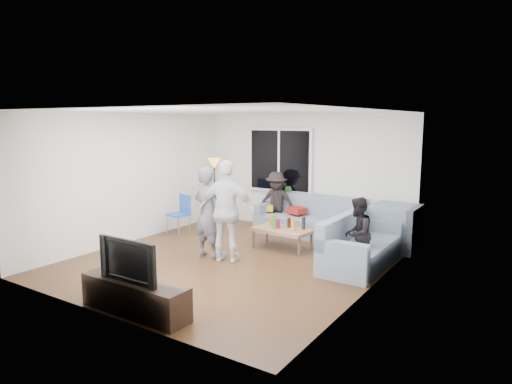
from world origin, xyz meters
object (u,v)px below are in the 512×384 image
Objects in this scene: player_right at (227,211)px; sofa_right_section at (362,241)px; floor_lamp at (215,191)px; spectator_right at (357,234)px; coffee_table at (282,239)px; side_chair at (178,215)px; tv_console at (135,297)px; player_left at (208,212)px; television at (133,259)px; sofa_back_section at (309,216)px; spectator_back at (276,201)px.

sofa_right_section is at bearing -168.98° from player_right.
floor_lamp reaches higher than spectator_right.
coffee_table is 1.28× the size of side_chair.
spectator_right is 3.67m from tv_console.
player_left is (1.57, -0.93, 0.40)m from side_chair.
television is at bearing -39.85° from side_chair.
sofa_right_section is 1.21× the size of player_left.
sofa_right_section is at bearing -38.34° from sofa_back_section.
sofa_back_section is at bearing 88.90° from tv_console.
spectator_back is (-0.85, 1.21, 0.46)m from coffee_table.
side_chair is at bearing 124.82° from television.
sofa_back_section is at bearing 46.26° from side_chair.
sofa_right_section is 2.74m from player_left.
sofa_back_section is 4.78m from television.
floor_lamp is 2.98m from player_right.
spectator_right is 1.26× the size of television.
floor_lamp reaches higher than sofa_right_section.
coffee_table is 1.73m from spectator_right.
tv_console is at bearing -91.10° from sofa_back_section.
sofa_right_section is at bearing -154.16° from player_left.
player_left reaches higher than tv_console.
player_right reaches higher than player_left.
player_right is at bearing -47.65° from floor_lamp.
spectator_back is 4.86m from television.
sofa_back_section and sofa_right_section have the same top height.
floor_lamp is 1.18× the size of spectator_back.
player_right reaches higher than television.
spectator_right is at bearing 13.58° from side_chair.
television is (0.31, -2.41, -0.17)m from player_right.
side_chair is at bearing -173.91° from coffee_table.
side_chair is at bearing -27.52° from player_left.
sofa_back_section is at bearing 3.91° from floor_lamp.
spectator_back is at bearing 98.64° from tv_console.
tv_console is at bearing 180.00° from television.
sofa_back_section is 2.81m from side_chair.
player_right is (-2.07, -1.05, 0.46)m from sofa_right_section.
spectator_right is at bearing -13.19° from coffee_table.
player_right is at bearing -98.73° from spectator_back.
player_right is 2.23m from spectator_right.
side_chair reaches higher than sofa_right_section.
tv_console is at bearing -39.85° from side_chair.
floor_lamp is at bearing 105.33° from side_chair.
player_right is (0.43, 0.00, 0.06)m from player_left.
tv_console is at bearing -63.32° from floor_lamp.
television is at bearing 81.46° from player_right.
spectator_right is 2.95m from spectator_back.
coffee_table is 0.83× the size of spectator_back.
spectator_right is at bearing -19.01° from floor_lamp.
floor_lamp is 0.94× the size of player_left.
television is at bearing -91.10° from sofa_back_section.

